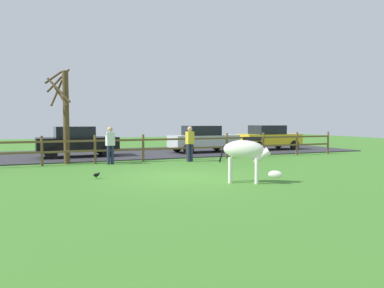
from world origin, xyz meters
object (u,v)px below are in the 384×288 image
Objects in this scene: parked_car_silver at (203,139)px; parked_car_yellow at (268,137)px; visitor_left_of_tree at (110,144)px; visitor_right_of_tree at (190,142)px; crow_on_grass at (96,175)px; parked_car_black at (77,141)px; zebra at (246,153)px; bare_tree at (65,112)px.

parked_car_silver is 4.64m from parked_car_yellow.
visitor_left_of_tree is 3.64m from visitor_right_of_tree.
crow_on_grass is 0.05× the size of parked_car_black.
visitor_right_of_tree is at bearing 84.71° from zebra.
parked_car_yellow is 11.34m from visitor_left_of_tree.
bare_tree is 2.53× the size of zebra.
crow_on_grass is 0.13× the size of visitor_left_of_tree.
parked_car_silver is at bearing 73.56° from zebra.
parked_car_yellow is at bearing 53.24° from zebra.
visitor_right_of_tree is (3.63, -0.29, 0.00)m from visitor_left_of_tree.
crow_on_grass is 7.49m from parked_car_black.
zebra is at bearing -106.44° from parked_car_silver.
visitor_left_of_tree is at bearing -72.80° from parked_car_black.
parked_car_black is 6.13m from visitor_right_of_tree.
visitor_right_of_tree is (4.74, -3.89, 0.06)m from parked_car_black.
zebra is at bearing -31.52° from crow_on_grass.
crow_on_grass is at bearing -146.99° from parked_car_yellow.
visitor_left_of_tree reaches higher than zebra.
parked_car_silver is 1.01× the size of parked_car_yellow.
bare_tree is 5.72m from visitor_right_of_tree.
parked_car_black reaches higher than zebra.
bare_tree is at bearing -166.90° from parked_car_yellow.
visitor_right_of_tree reaches higher than crow_on_grass.
visitor_right_of_tree is (5.43, -1.18, -1.36)m from bare_tree.
crow_on_grass is 5.97m from visitor_right_of_tree.
parked_car_black is 3.77m from visitor_left_of_tree.
zebra is 4.94m from crow_on_grass.
parked_car_yellow reaches higher than crow_on_grass.
bare_tree is 19.83× the size of crow_on_grass.
zebra is 1.03× the size of visitor_left_of_tree.
zebra is 6.13m from visitor_right_of_tree.
parked_car_black is 2.49× the size of visitor_left_of_tree.
parked_car_silver is at bearing 58.75° from visitor_right_of_tree.
visitor_right_of_tree is (-7.05, -4.09, 0.06)m from parked_car_yellow.
parked_car_yellow is 2.46× the size of visitor_left_of_tree.
parked_car_yellow is at bearing 1.47° from parked_car_silver.
crow_on_grass is at bearing -143.00° from visitor_right_of_tree.
visitor_right_of_tree reaches higher than parked_car_silver.
bare_tree is 8.44m from parked_car_silver.
zebra is 7.09m from visitor_left_of_tree.
parked_car_black is 2.49× the size of visitor_right_of_tree.
parked_car_black is at bearing 90.14° from crow_on_grass.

